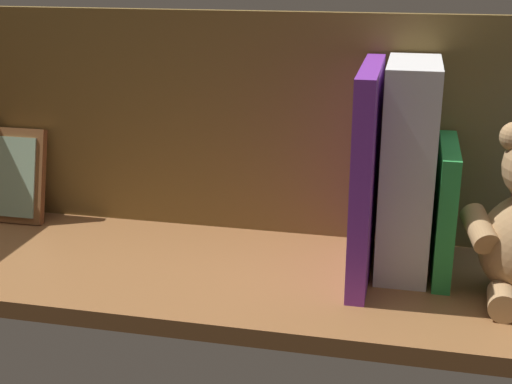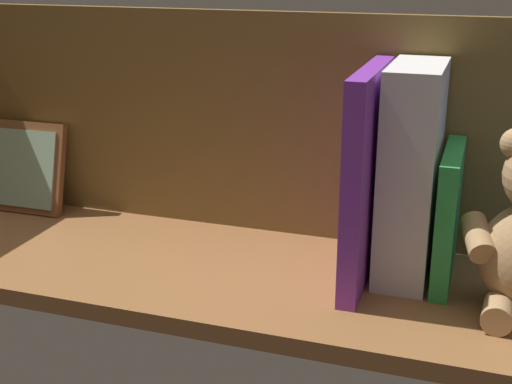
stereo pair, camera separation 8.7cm
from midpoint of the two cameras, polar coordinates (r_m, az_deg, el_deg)
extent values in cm
cube|color=brown|center=(90.97, 2.75, -6.77)|extent=(109.62, 30.91, 2.20)
cube|color=brown|center=(97.55, 5.04, 5.26)|extent=(109.62, 1.50, 30.81)
cylinder|color=tan|center=(82.59, 20.38, -3.50)|extent=(4.54, 6.72, 4.63)
cylinder|color=tan|center=(81.92, 21.91, -9.11)|extent=(3.62, 4.90, 3.32)
cube|color=green|center=(88.88, 17.98, -1.88)|extent=(2.14, 14.93, 16.28)
cube|color=silver|center=(87.58, 15.18, 1.47)|extent=(6.25, 14.44, 26.04)
cube|color=purple|center=(85.44, 11.80, 1.22)|extent=(2.30, 19.95, 25.80)
cube|color=brown|center=(112.82, -16.07, 1.91)|extent=(13.21, 4.95, 13.86)
cube|color=#8CAD8C|center=(112.26, -16.27, 1.81)|extent=(11.10, 3.53, 11.47)
camera|label=1|loc=(0.04, -87.14, 0.97)|focal=49.55mm
camera|label=2|loc=(0.04, 92.86, -0.97)|focal=49.55mm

